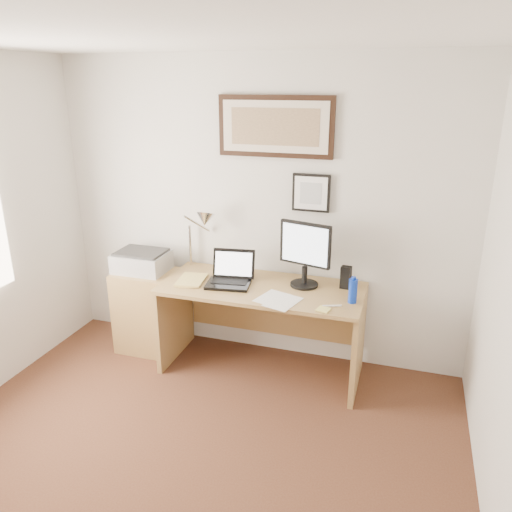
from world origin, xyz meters
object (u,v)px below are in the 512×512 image
at_px(side_cabinet, 148,310).
at_px(lcd_monitor, 305,251).
at_px(desk, 265,309).
at_px(laptop, 230,277).
at_px(book, 179,279).
at_px(printer, 142,261).
at_px(water_bottle, 353,291).

height_order(side_cabinet, lcd_monitor, lcd_monitor).
relative_size(desk, laptop, 4.32).
bearing_deg(laptop, lcd_monitor, 12.37).
relative_size(desk, lcd_monitor, 3.08).
bearing_deg(side_cabinet, desk, 1.89).
bearing_deg(laptop, desk, 21.18).
bearing_deg(book, printer, 159.78).
height_order(side_cabinet, desk, desk).
relative_size(book, laptop, 0.77).
height_order(water_bottle, lcd_monitor, lcd_monitor).
distance_m(side_cabinet, laptop, 0.93).
distance_m(side_cabinet, water_bottle, 1.86).
xyz_separation_m(side_cabinet, printer, (-0.03, 0.02, 0.45)).
bearing_deg(side_cabinet, lcd_monitor, 2.53).
bearing_deg(desk, book, -166.10).
distance_m(book, laptop, 0.43).
distance_m(water_bottle, laptop, 0.98).
bearing_deg(water_bottle, lcd_monitor, 153.96).
bearing_deg(water_bottle, desk, 166.59).
relative_size(side_cabinet, printer, 1.66).
xyz_separation_m(water_bottle, desk, (-0.72, 0.17, -0.33)).
bearing_deg(book, laptop, 9.18).
bearing_deg(desk, laptop, -158.82).
height_order(lcd_monitor, printer, lcd_monitor).
relative_size(water_bottle, lcd_monitor, 0.35).
xyz_separation_m(laptop, lcd_monitor, (0.57, 0.13, 0.23)).
height_order(desk, printer, printer).
xyz_separation_m(desk, lcd_monitor, (0.32, 0.03, 0.53)).
bearing_deg(laptop, book, -170.82).
height_order(water_bottle, book, water_bottle).
xyz_separation_m(side_cabinet, lcd_monitor, (1.39, 0.06, 0.68)).
relative_size(book, lcd_monitor, 0.55).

